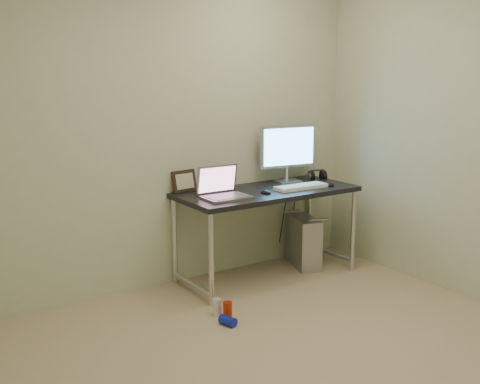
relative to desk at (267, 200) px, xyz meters
name	(u,v)px	position (x,y,z in m)	size (l,w,h in m)	color
floor	(309,368)	(-0.72, -1.42, -0.67)	(3.50, 3.50, 0.00)	tan
wall_back	(168,131)	(-0.72, 0.33, 0.58)	(3.50, 0.02, 2.50)	beige
desk	(267,200)	(0.00, 0.00, 0.00)	(1.50, 0.66, 0.75)	black
tower_computer	(304,242)	(0.44, 0.04, -0.44)	(0.31, 0.46, 0.47)	#A7A7AC
cable_a	(283,217)	(0.39, 0.28, -0.27)	(0.01, 0.01, 0.70)	black
cable_b	(292,219)	(0.48, 0.26, -0.29)	(0.01, 0.01, 0.72)	black
can_red	(228,310)	(-0.73, -0.54, -0.61)	(0.06, 0.06, 0.12)	#BC2706
can_white	(217,307)	(-0.77, -0.46, -0.61)	(0.07, 0.07, 0.12)	silver
can_blue	(228,321)	(-0.80, -0.65, -0.63)	(0.07, 0.07, 0.12)	#111EBC
laptop	(223,190)	(-0.46, -0.05, 0.14)	(0.35, 0.29, 0.24)	#B4B5BC
monitor	(288,149)	(0.35, 0.17, 0.37)	(0.53, 0.18, 0.50)	#B4B5BC
keyboard	(301,187)	(0.27, -0.12, 0.10)	(0.46, 0.15, 0.03)	white
mouse_right	(329,184)	(0.53, -0.16, 0.10)	(0.07, 0.11, 0.04)	black
mouse_left	(266,191)	(-0.10, -0.11, 0.10)	(0.07, 0.11, 0.04)	black
headphones	(317,176)	(0.65, 0.13, 0.11)	(0.18, 0.10, 0.11)	black
picture_frame	(184,181)	(-0.60, 0.30, 0.17)	(0.22, 0.03, 0.18)	black
webcam	(206,180)	(-0.41, 0.30, 0.16)	(0.04, 0.03, 0.11)	silver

